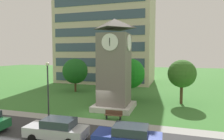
{
  "coord_description": "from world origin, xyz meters",
  "views": [
    {
      "loc": [
        7.84,
        -20.31,
        6.62
      ],
      "look_at": [
        0.6,
        3.42,
        4.6
      ],
      "focal_mm": 32.09,
      "sensor_mm": 36.0,
      "label": 1
    }
  ],
  "objects_px": {
    "tree_near_tower": "(182,74)",
    "street_lamp": "(48,85)",
    "tree_by_building": "(130,73)",
    "park_bench": "(114,115)",
    "tree_streetside": "(75,71)",
    "parked_car_silver": "(57,129)",
    "clock_tower": "(114,69)",
    "parked_car_blue": "(128,137)"
  },
  "relations": [
    {
      "from": "tree_by_building",
      "to": "clock_tower",
      "type": "bearing_deg",
      "value": -98.49
    },
    {
      "from": "tree_by_building",
      "to": "tree_streetside",
      "type": "height_order",
      "value": "tree_by_building"
    },
    {
      "from": "tree_by_building",
      "to": "tree_streetside",
      "type": "xyz_separation_m",
      "value": [
        -10.41,
        3.38,
        -0.2
      ]
    },
    {
      "from": "park_bench",
      "to": "tree_by_building",
      "type": "relative_size",
      "value": 0.31
    },
    {
      "from": "street_lamp",
      "to": "parked_car_blue",
      "type": "xyz_separation_m",
      "value": [
        8.74,
        -3.41,
        -2.75
      ]
    },
    {
      "from": "tree_near_tower",
      "to": "tree_by_building",
      "type": "bearing_deg",
      "value": 178.27
    },
    {
      "from": "park_bench",
      "to": "tree_near_tower",
      "type": "bearing_deg",
      "value": 52.23
    },
    {
      "from": "clock_tower",
      "to": "tree_near_tower",
      "type": "distance_m",
      "value": 9.32
    },
    {
      "from": "clock_tower",
      "to": "tree_streetside",
      "type": "relative_size",
      "value": 1.84
    },
    {
      "from": "park_bench",
      "to": "parked_car_blue",
      "type": "distance_m",
      "value": 6.43
    },
    {
      "from": "clock_tower",
      "to": "street_lamp",
      "type": "distance_m",
      "value": 7.97
    },
    {
      "from": "clock_tower",
      "to": "park_bench",
      "type": "bearing_deg",
      "value": -74.81
    },
    {
      "from": "tree_by_building",
      "to": "parked_car_silver",
      "type": "xyz_separation_m",
      "value": [
        -2.52,
        -14.95,
        -2.94
      ]
    },
    {
      "from": "tree_by_building",
      "to": "tree_near_tower",
      "type": "bearing_deg",
      "value": -1.73
    },
    {
      "from": "parked_car_silver",
      "to": "parked_car_blue",
      "type": "relative_size",
      "value": 1.01
    },
    {
      "from": "tree_by_building",
      "to": "parked_car_silver",
      "type": "relative_size",
      "value": 1.22
    },
    {
      "from": "street_lamp",
      "to": "parked_car_silver",
      "type": "height_order",
      "value": "street_lamp"
    },
    {
      "from": "street_lamp",
      "to": "parked_car_blue",
      "type": "distance_m",
      "value": 9.77
    },
    {
      "from": "clock_tower",
      "to": "street_lamp",
      "type": "bearing_deg",
      "value": -128.9
    },
    {
      "from": "clock_tower",
      "to": "tree_streetside",
      "type": "height_order",
      "value": "clock_tower"
    },
    {
      "from": "parked_car_blue",
      "to": "tree_near_tower",
      "type": "bearing_deg",
      "value": 74.56
    },
    {
      "from": "park_bench",
      "to": "street_lamp",
      "type": "bearing_deg",
      "value": -158.25
    },
    {
      "from": "tree_streetside",
      "to": "parked_car_silver",
      "type": "relative_size",
      "value": 1.19
    },
    {
      "from": "park_bench",
      "to": "tree_streetside",
      "type": "distance_m",
      "value": 16.62
    },
    {
      "from": "clock_tower",
      "to": "park_bench",
      "type": "relative_size",
      "value": 5.87
    },
    {
      "from": "street_lamp",
      "to": "tree_streetside",
      "type": "height_order",
      "value": "street_lamp"
    },
    {
      "from": "clock_tower",
      "to": "tree_by_building",
      "type": "bearing_deg",
      "value": 81.51
    },
    {
      "from": "park_bench",
      "to": "tree_near_tower",
      "type": "xyz_separation_m",
      "value": [
        6.79,
        8.77,
        3.53
      ]
    },
    {
      "from": "street_lamp",
      "to": "tree_by_building",
      "type": "relative_size",
      "value": 0.98
    },
    {
      "from": "tree_by_building",
      "to": "tree_near_tower",
      "type": "xyz_separation_m",
      "value": [
        7.03,
        -0.21,
        0.18
      ]
    },
    {
      "from": "street_lamp",
      "to": "parked_car_blue",
      "type": "height_order",
      "value": "street_lamp"
    },
    {
      "from": "park_bench",
      "to": "tree_streetside",
      "type": "xyz_separation_m",
      "value": [
        -10.65,
        12.36,
        3.14
      ]
    },
    {
      "from": "street_lamp",
      "to": "parked_car_silver",
      "type": "relative_size",
      "value": 1.2
    },
    {
      "from": "street_lamp",
      "to": "tree_by_building",
      "type": "height_order",
      "value": "tree_by_building"
    },
    {
      "from": "street_lamp",
      "to": "parked_car_silver",
      "type": "distance_m",
      "value": 5.54
    },
    {
      "from": "clock_tower",
      "to": "parked_car_blue",
      "type": "height_order",
      "value": "clock_tower"
    },
    {
      "from": "street_lamp",
      "to": "tree_near_tower",
      "type": "xyz_separation_m",
      "value": [
        12.76,
        11.15,
        0.38
      ]
    },
    {
      "from": "tree_near_tower",
      "to": "street_lamp",
      "type": "bearing_deg",
      "value": -138.85
    },
    {
      "from": "park_bench",
      "to": "parked_car_silver",
      "type": "distance_m",
      "value": 6.59
    },
    {
      "from": "tree_streetside",
      "to": "park_bench",
      "type": "bearing_deg",
      "value": -49.24
    },
    {
      "from": "tree_by_building",
      "to": "tree_near_tower",
      "type": "height_order",
      "value": "tree_by_building"
    },
    {
      "from": "tree_near_tower",
      "to": "parked_car_blue",
      "type": "distance_m",
      "value": 15.42
    }
  ]
}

